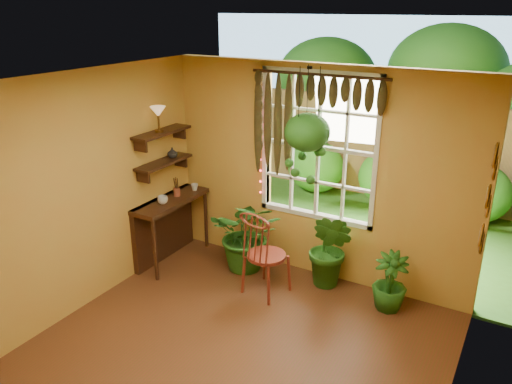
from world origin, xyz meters
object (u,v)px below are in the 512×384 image
(counter_ledge, at_px, (166,221))
(potted_plant_left, at_px, (248,234))
(hanging_basket, at_px, (307,136))
(windsor_chair, at_px, (265,266))
(potted_plant_mid, at_px, (330,250))

(counter_ledge, distance_m, potted_plant_left, 1.17)
(hanging_basket, bearing_deg, counter_ledge, -169.18)
(counter_ledge, height_order, potted_plant_left, potted_plant_left)
(counter_ledge, xyz_separation_m, windsor_chair, (1.62, -0.13, -0.19))
(counter_ledge, height_order, hanging_basket, hanging_basket)
(potted_plant_left, distance_m, potted_plant_mid, 1.12)
(counter_ledge, bearing_deg, potted_plant_left, 14.72)
(windsor_chair, bearing_deg, potted_plant_left, 149.82)
(counter_ledge, distance_m, hanging_basket, 2.36)
(potted_plant_left, bearing_deg, windsor_chair, -41.04)
(potted_plant_mid, height_order, hanging_basket, hanging_basket)
(hanging_basket, bearing_deg, potted_plant_mid, 7.53)
(windsor_chair, height_order, hanging_basket, hanging_basket)
(windsor_chair, relative_size, potted_plant_left, 1.25)
(potted_plant_mid, distance_m, hanging_basket, 1.44)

